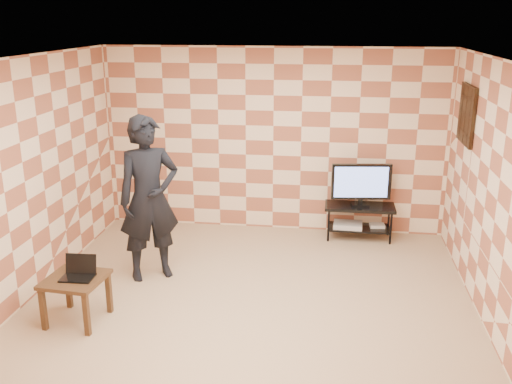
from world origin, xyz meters
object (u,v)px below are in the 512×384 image
Objects in this scene: tv_stand at (359,214)px; tv at (361,183)px; side_table at (75,285)px; person at (149,199)px.

tv is at bearing -97.07° from tv_stand.
tv_stand is 1.17× the size of tv.
side_table is 1.39m from person.
person is (0.45, 1.17, 0.60)m from side_table.
tv_stand is 0.47m from tv.
person is at bearing -148.06° from tv_stand.
tv is 0.42× the size of person.
tv is 1.33× the size of side_table.
tv_stand is at bearing 42.45° from side_table.
tv is 3.05m from person.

